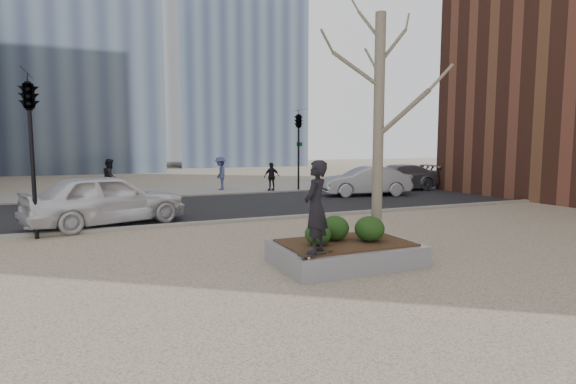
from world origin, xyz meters
name	(u,v)px	position (x,y,z in m)	size (l,w,h in m)	color
ground	(303,269)	(0.00, 0.00, 0.00)	(120.00, 120.00, 0.00)	tan
street	(201,207)	(0.00, 10.00, 0.01)	(60.00, 8.00, 0.02)	black
far_sidewalk	(174,191)	(0.00, 17.00, 0.01)	(60.00, 6.00, 0.02)	gray
planter	(345,254)	(1.00, 0.00, 0.23)	(3.00, 2.00, 0.45)	gray
planter_mulch	(345,243)	(1.00, 0.00, 0.47)	(2.70, 1.70, 0.04)	#382314
sycamore_tree	(379,91)	(2.00, 0.30, 3.79)	(2.80, 2.80, 6.60)	gray
shrub_left	(318,234)	(0.30, -0.07, 0.73)	(0.55, 0.55, 0.47)	#143F18
shrub_middle	(335,228)	(0.87, 0.24, 0.76)	(0.64, 0.64, 0.54)	#1C3B13
shrub_right	(370,229)	(1.51, -0.17, 0.77)	(0.65, 0.65, 0.55)	black
skateboard	(316,255)	(-0.10, -0.76, 0.49)	(0.78, 0.20, 0.07)	black
skateboarder	(316,207)	(-0.10, -0.76, 1.41)	(0.65, 0.42, 1.77)	black
police_car	(107,199)	(-3.66, 7.01, 0.85)	(1.97, 4.89, 1.67)	white
car_silver	(366,181)	(8.56, 10.93, 0.75)	(1.55, 4.44, 1.46)	#A0A2A8
car_third	(396,177)	(11.64, 12.58, 0.74)	(2.02, 4.97, 1.44)	slate
pedestrian_a	(110,177)	(-3.31, 16.02, 0.95)	(0.90, 0.70, 1.84)	black
pedestrian_b	(221,173)	(2.50, 16.44, 0.96)	(1.21, 0.70, 1.88)	#444A7A
pedestrian_c	(272,177)	(5.01, 14.92, 0.81)	(0.92, 0.38, 1.57)	black
traffic_light_near	(32,157)	(-5.50, 5.60, 2.25)	(0.60, 2.48, 4.50)	black
traffic_light_far	(299,151)	(6.50, 14.60, 2.25)	(0.60, 2.48, 4.50)	black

